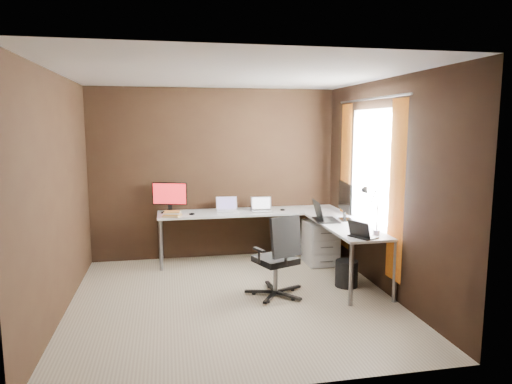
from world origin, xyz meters
The scene contains 15 objects.
room centered at (0.34, 0.07, 1.28)m, with size 3.60×3.60×2.50m.
desk centered at (0.84, 1.04, 0.68)m, with size 2.65×2.25×0.73m.
drawer_pedestal centered at (1.43, 1.15, 0.30)m, with size 0.42×0.50×0.60m, color silver.
monitor_left centered at (-0.67, 1.60, 0.97)m, with size 0.49×0.20×0.43m.
monitor_right centered at (1.57, 0.63, 1.01)m, with size 0.18×0.61×0.50m.
laptop_white centered at (0.14, 1.55, 0.78)m, with size 0.31×0.23×0.20m.
laptop_silver centered at (0.63, 1.46, 0.78)m, with size 0.31×0.23×0.20m.
laptop_black_big centered at (1.28, 0.65, 0.79)m, with size 0.32×0.42×0.27m.
laptop_black_small centered at (1.40, -0.30, 0.77)m, with size 0.31×0.35×0.19m.
book_stack centered at (-0.65, 1.30, 0.77)m, with size 0.28×0.25×0.08m.
mouse_left centered at (-0.38, 1.35, 0.75)m, with size 0.08×0.05×0.03m, color black.
mouse_corner centered at (0.94, 1.42, 0.75)m, with size 0.08×0.05×0.03m, color black.
desk_lamp centered at (1.55, -0.14, 1.07)m, with size 0.18×0.21×0.55m.
office_chair centered at (0.52, 0.02, 0.28)m, with size 0.54×0.57×0.96m.
wastebasket centered at (1.43, 0.18, 0.16)m, with size 0.28×0.28×0.32m, color black.
Camera 1 is at (-0.70, -4.90, 1.96)m, focal length 32.00 mm.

